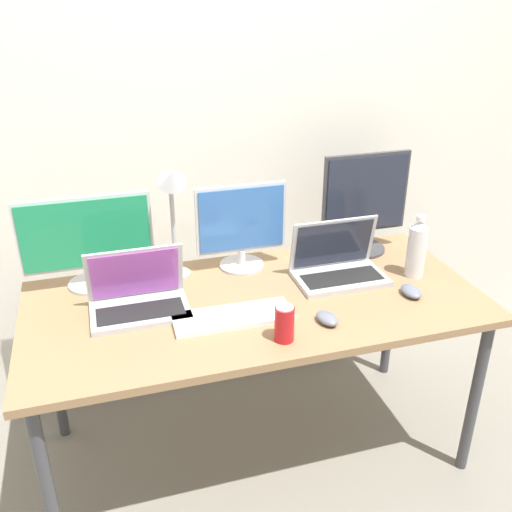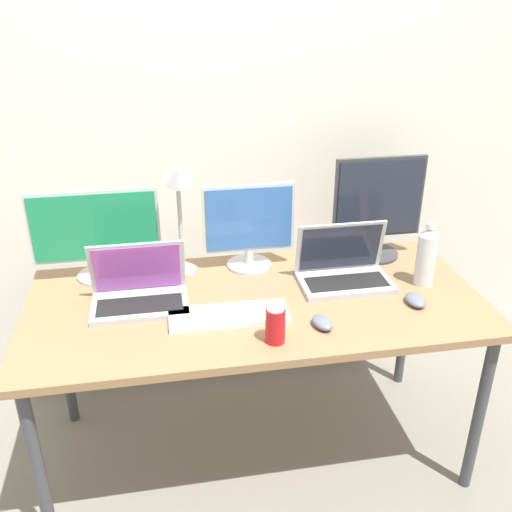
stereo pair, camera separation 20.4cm
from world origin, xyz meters
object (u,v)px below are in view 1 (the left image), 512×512
object	(u,v)px
monitor_right	(365,202)
keyboard_main	(233,317)
monitor_left	(86,239)
mouse_by_laptop	(411,291)
work_desk	(256,313)
monitor_center	(241,226)
laptop_secondary	(337,264)
laptop_silver	(138,297)
desk_lamp	(173,201)
soda_can_near_keyboard	(284,323)
mouse_by_keyboard	(327,318)
water_bottle	(417,249)

from	to	relation	value
monitor_right	keyboard_main	distance (m)	0.82
monitor_left	mouse_by_laptop	size ratio (longest dim) A/B	4.77
work_desk	monitor_right	xyz separation A→B (m)	(0.57, 0.29, 0.28)
monitor_center	laptop_secondary	distance (m)	0.41
work_desk	laptop_silver	xyz separation A→B (m)	(-0.42, 0.05, 0.11)
desk_lamp	soda_can_near_keyboard	bearing A→B (deg)	-62.48
laptop_silver	mouse_by_laptop	distance (m)	1.01
monitor_center	mouse_by_keyboard	size ratio (longest dim) A/B	3.77
monitor_left	mouse_by_laptop	bearing A→B (deg)	-20.36
mouse_by_keyboard	mouse_by_laptop	size ratio (longest dim) A/B	0.95
monitor_right	laptop_secondary	distance (m)	0.34
monitor_center	keyboard_main	bearing A→B (deg)	-109.65
monitor_center	soda_can_near_keyboard	distance (m)	0.57
monitor_right	monitor_center	bearing A→B (deg)	-179.00
monitor_right	mouse_by_keyboard	distance (m)	0.67
work_desk	soda_can_near_keyboard	distance (m)	0.31
laptop_secondary	keyboard_main	bearing A→B (deg)	-158.20
monitor_left	soda_can_near_keyboard	world-z (taller)	monitor_left
monitor_left	mouse_by_keyboard	world-z (taller)	monitor_left
monitor_center	monitor_left	bearing A→B (deg)	178.85
laptop_secondary	mouse_by_keyboard	world-z (taller)	laptop_secondary
monitor_right	mouse_by_keyboard	xyz separation A→B (m)	(-0.38, -0.51, -0.21)
laptop_secondary	keyboard_main	world-z (taller)	laptop_secondary
mouse_by_keyboard	water_bottle	xyz separation A→B (m)	(0.48, 0.23, 0.10)
monitor_center	water_bottle	bearing A→B (deg)	-22.84
laptop_secondary	soda_can_near_keyboard	bearing A→B (deg)	-134.06
laptop_secondary	monitor_center	bearing A→B (deg)	150.14
monitor_right	mouse_by_laptop	distance (m)	0.47
mouse_by_laptop	keyboard_main	bearing A→B (deg)	177.48
mouse_by_laptop	soda_can_near_keyboard	distance (m)	0.58
monitor_left	keyboard_main	distance (m)	0.64
mouse_by_laptop	desk_lamp	xyz separation A→B (m)	(-0.82, 0.37, 0.32)
monitor_right	desk_lamp	distance (m)	0.83
mouse_by_keyboard	laptop_secondary	bearing A→B (deg)	48.54
laptop_silver	keyboard_main	size ratio (longest dim) A/B	0.83
work_desk	water_bottle	world-z (taller)	water_bottle
monitor_center	laptop_silver	world-z (taller)	monitor_center
keyboard_main	work_desk	bearing A→B (deg)	44.23
monitor_center	laptop_silver	xyz separation A→B (m)	(-0.45, -0.23, -0.13)
keyboard_main	monitor_right	bearing A→B (deg)	31.07
soda_can_near_keyboard	mouse_by_laptop	bearing A→B (deg)	14.39
work_desk	monitor_right	world-z (taller)	monitor_right
work_desk	laptop_silver	size ratio (longest dim) A/B	4.89
monitor_left	desk_lamp	bearing A→B (deg)	-10.16
laptop_silver	soda_can_near_keyboard	distance (m)	0.55
keyboard_main	water_bottle	bearing A→B (deg)	9.46
monitor_right	keyboard_main	bearing A→B (deg)	-149.92
desk_lamp	mouse_by_laptop	bearing A→B (deg)	-24.10
laptop_silver	monitor_right	bearing A→B (deg)	13.41
work_desk	keyboard_main	world-z (taller)	keyboard_main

